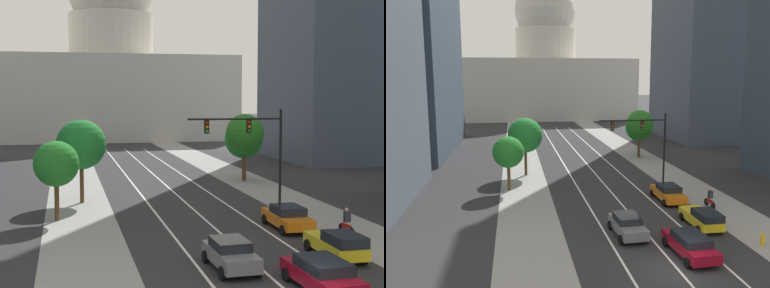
% 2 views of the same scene
% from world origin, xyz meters
% --- Properties ---
extents(ground_plane, '(400.00, 400.00, 0.00)m').
position_xyz_m(ground_plane, '(0.00, 40.00, 0.00)').
color(ground_plane, '#2B2B2D').
extents(sidewalk_left, '(4.78, 130.00, 0.01)m').
position_xyz_m(sidewalk_left, '(-8.32, 35.00, 0.01)').
color(sidewalk_left, gray).
rests_on(sidewalk_left, ground).
extents(sidewalk_right, '(4.78, 130.00, 0.01)m').
position_xyz_m(sidewalk_right, '(8.32, 35.00, 0.01)').
color(sidewalk_right, gray).
rests_on(sidewalk_right, ground).
extents(lane_stripe_left, '(0.16, 90.00, 0.01)m').
position_xyz_m(lane_stripe_left, '(-2.96, 25.00, 0.01)').
color(lane_stripe_left, white).
rests_on(lane_stripe_left, ground).
extents(lane_stripe_center, '(0.16, 90.00, 0.01)m').
position_xyz_m(lane_stripe_center, '(0.00, 25.00, 0.01)').
color(lane_stripe_center, white).
rests_on(lane_stripe_center, ground).
extents(lane_stripe_right, '(0.16, 90.00, 0.01)m').
position_xyz_m(lane_stripe_right, '(2.96, 25.00, 0.01)').
color(lane_stripe_right, white).
rests_on(lane_stripe_right, ground).
extents(capitol_building, '(46.15, 25.26, 38.40)m').
position_xyz_m(capitol_building, '(0.00, 94.82, 12.81)').
color(capitol_building, beige).
rests_on(capitol_building, ground).
extents(car_yellow, '(1.93, 4.38, 1.50)m').
position_xyz_m(car_yellow, '(4.45, 6.33, 0.79)').
color(car_yellow, yellow).
rests_on(car_yellow, ground).
extents(car_gray, '(2.10, 4.24, 1.48)m').
position_xyz_m(car_gray, '(-1.48, 5.76, 0.78)').
color(car_gray, slate).
rests_on(car_gray, ground).
extents(car_crimson, '(2.25, 4.76, 1.45)m').
position_xyz_m(car_crimson, '(1.48, 1.90, 0.77)').
color(car_crimson, maroon).
rests_on(car_crimson, ground).
extents(car_orange, '(2.08, 4.70, 1.50)m').
position_xyz_m(car_orange, '(4.45, 13.20, 0.78)').
color(car_orange, orange).
rests_on(car_orange, ground).
extents(traffic_signal_mast, '(7.10, 0.39, 7.47)m').
position_xyz_m(traffic_signal_mast, '(4.15, 19.11, 5.21)').
color(traffic_signal_mast, black).
rests_on(traffic_signal_mast, ground).
extents(cyclist, '(0.38, 1.70, 1.72)m').
position_xyz_m(cyclist, '(7.27, 10.73, 0.85)').
color(cyclist, black).
rests_on(cyclist, ground).
extents(street_tree_near_left, '(3.93, 3.93, 6.59)m').
position_xyz_m(street_tree_near_left, '(-8.01, 25.22, 4.61)').
color(street_tree_near_left, '#51381E').
rests_on(street_tree_near_left, ground).
extents(street_tree_near_right, '(3.76, 3.76, 6.67)m').
position_xyz_m(street_tree_near_right, '(8.04, 33.31, 4.77)').
color(street_tree_near_right, '#51381E').
rests_on(street_tree_near_right, ground).
extents(street_tree_mid_left, '(3.09, 3.09, 5.42)m').
position_xyz_m(street_tree_mid_left, '(-9.86, 18.95, 3.85)').
color(street_tree_mid_left, '#51381E').
rests_on(street_tree_mid_left, ground).
extents(street_tree_far_right, '(3.87, 3.87, 6.05)m').
position_xyz_m(street_tree_far_right, '(8.31, 34.50, 4.10)').
color(street_tree_far_right, '#51381E').
rests_on(street_tree_far_right, ground).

